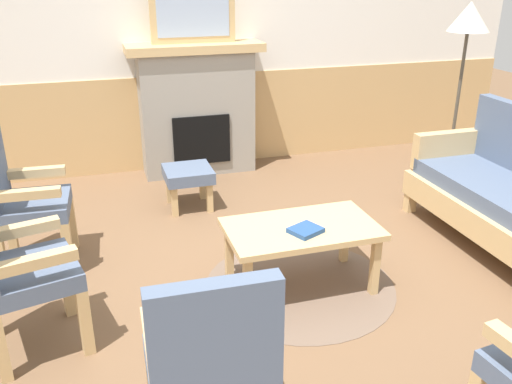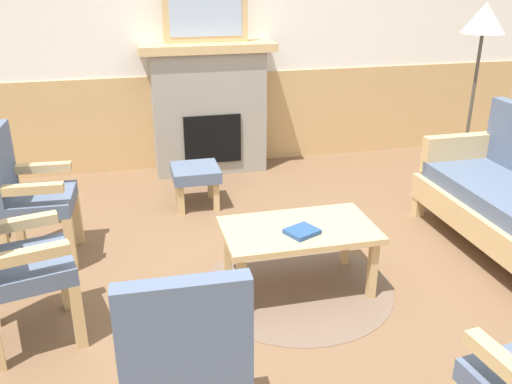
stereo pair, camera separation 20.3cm
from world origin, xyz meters
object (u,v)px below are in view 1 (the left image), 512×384
book_on_table (306,230)px  floor_lamp_by_couch (468,29)px  framed_picture (193,12)px  fireplace (197,108)px  footstool (188,176)px  armchair_by_window_left (19,195)px  armchair_near_fireplace (12,263)px  coffee_table (301,234)px  armchair_front_left (211,364)px

book_on_table → floor_lamp_by_couch: (2.02, 1.36, 1.00)m
framed_picture → fireplace: bearing=-90.0°
footstool → armchair_by_window_left: armchair_by_window_left is taller
armchair_near_fireplace → coffee_table: bearing=5.2°
book_on_table → armchair_near_fireplace: (-1.66, -0.06, 0.08)m
armchair_near_fireplace → book_on_table: bearing=2.1°
footstool → armchair_by_window_left: size_ratio=0.41×
coffee_table → floor_lamp_by_couch: 2.60m
armchair_by_window_left → floor_lamp_by_couch: floor_lamp_by_couch is taller
coffee_table → footstool: size_ratio=2.40×
fireplace → book_on_table: fireplace is taller
book_on_table → armchair_by_window_left: armchair_by_window_left is taller
book_on_table → armchair_front_left: armchair_front_left is taller
fireplace → footstool: (-0.27, -0.89, -0.37)m
footstool → armchair_front_left: size_ratio=0.41×
fireplace → footstool: size_ratio=3.25×
book_on_table → armchair_by_window_left: bearing=152.3°
coffee_table → armchair_near_fireplace: armchair_near_fireplace is taller
footstool → armchair_near_fireplace: size_ratio=0.41×
fireplace → armchair_by_window_left: size_ratio=1.33×
armchair_near_fireplace → floor_lamp_by_couch: floor_lamp_by_couch is taller
framed_picture → book_on_table: (0.18, -2.46, -1.10)m
framed_picture → book_on_table: 2.70m
book_on_table → armchair_near_fireplace: size_ratio=0.19×
coffee_table → floor_lamp_by_couch: (2.01, 1.27, 1.06)m
armchair_near_fireplace → armchair_by_window_left: 0.96m
framed_picture → floor_lamp_by_couch: (2.20, -1.09, -0.11)m
fireplace → armchair_near_fireplace: 2.92m
fireplace → armchair_near_fireplace: (-1.48, -2.52, -0.11)m
armchair_by_window_left → floor_lamp_by_couch: size_ratio=0.58×
floor_lamp_by_couch → framed_picture: bearing=153.5°
coffee_table → armchair_front_left: size_ratio=0.98×
framed_picture → armchair_by_window_left: 2.41m
fireplace → footstool: bearing=-106.9°
framed_picture → armchair_front_left: framed_picture is taller
coffee_table → armchair_front_left: 1.49m
fireplace → floor_lamp_by_couch: (2.20, -1.09, 0.80)m
fireplace → armchair_near_fireplace: fireplace is taller
fireplace → floor_lamp_by_couch: floor_lamp_by_couch is taller
book_on_table → floor_lamp_by_couch: size_ratio=0.11×
footstool → armchair_front_left: bearing=-98.4°
fireplace → framed_picture: (0.00, 0.00, 0.91)m
coffee_table → footstool: coffee_table is taller
book_on_table → footstool: (-0.45, 1.57, -0.17)m
armchair_near_fireplace → armchair_by_window_left: size_ratio=1.00×
footstool → armchair_near_fireplace: bearing=-126.6°
framed_picture → armchair_by_window_left: (-1.53, -1.56, -1.02)m
coffee_table → armchair_by_window_left: bearing=154.9°
coffee_table → book_on_table: size_ratio=5.25×
armchair_by_window_left → framed_picture: bearing=45.6°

